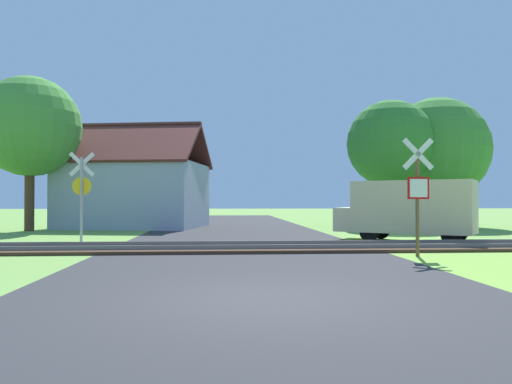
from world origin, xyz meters
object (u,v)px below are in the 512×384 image
(stop_sign_near, at_px, (418,190))
(house, at_px, (136,192))
(tree_far, at_px, (437,150))
(crossing_sign_far, at_px, (82,189))
(tree_right, at_px, (391,144))
(tree_left, at_px, (30,127))
(mail_truck, at_px, (409,208))

(stop_sign_near, height_order, house, house)
(stop_sign_near, relative_size, tree_far, 0.43)
(crossing_sign_far, height_order, tree_far, tree_far)
(stop_sign_near, relative_size, tree_right, 0.45)
(tree_far, distance_m, tree_left, 22.29)
(crossing_sign_far, xyz_separation_m, tree_far, (17.50, 10.46, 2.58))
(crossing_sign_far, relative_size, mail_truck, 0.63)
(house, bearing_deg, tree_far, 9.73)
(stop_sign_near, distance_m, tree_far, 17.03)
(house, relative_size, tree_left, 1.11)
(crossing_sign_far, bearing_deg, tree_right, 25.05)
(crossing_sign_far, height_order, house, house)
(stop_sign_near, bearing_deg, house, -58.20)
(tree_right, xyz_separation_m, tree_far, (3.14, 1.09, -0.19))
(mail_truck, bearing_deg, tree_right, 18.54)
(crossing_sign_far, xyz_separation_m, tree_left, (-4.59, 7.54, 3.26))
(house, bearing_deg, crossing_sign_far, -80.51)
(stop_sign_near, distance_m, tree_right, 14.94)
(tree_right, relative_size, mail_truck, 1.40)
(tree_right, xyz_separation_m, tree_left, (-18.95, -1.83, 0.49))
(stop_sign_near, relative_size, crossing_sign_far, 1.00)
(stop_sign_near, bearing_deg, tree_far, -117.31)
(tree_right, bearing_deg, house, 175.10)
(stop_sign_near, xyz_separation_m, crossing_sign_far, (-10.22, 4.70, 0.11))
(stop_sign_near, height_order, crossing_sign_far, crossing_sign_far)
(crossing_sign_far, bearing_deg, stop_sign_near, -32.74)
(tree_left, height_order, mail_truck, tree_left)
(tree_far, xyz_separation_m, mail_truck, (-5.69, -10.36, -3.25))
(house, relative_size, mail_truck, 1.67)
(tree_right, distance_m, tree_left, 19.04)
(house, xyz_separation_m, tree_right, (14.24, -1.22, 2.71))
(tree_right, height_order, tree_far, tree_far)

